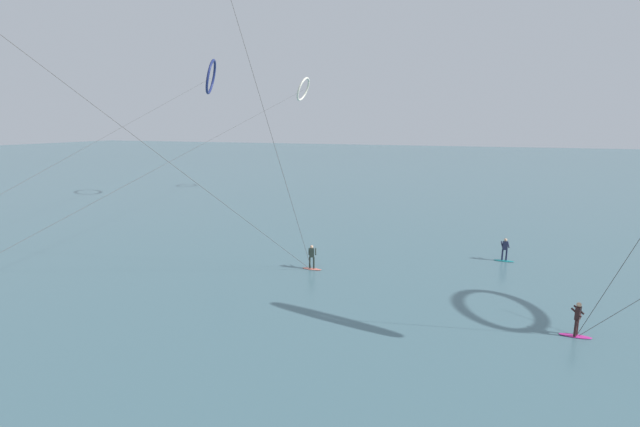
# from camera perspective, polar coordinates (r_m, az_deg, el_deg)

# --- Properties ---
(sea_water) EXTENTS (400.00, 200.00, 0.08)m
(sea_water) POSITION_cam_1_polar(r_m,az_deg,el_deg) (106.01, 16.31, 5.67)
(sea_water) COLOR #476B75
(sea_water) RESTS_ON ground
(surfer_coral) EXTENTS (1.40, 0.66, 1.70)m
(surfer_coral) POSITION_cam_1_polar(r_m,az_deg,el_deg) (30.59, -1.05, -5.81)
(surfer_coral) COLOR #EA7260
(surfer_coral) RESTS_ON ground
(surfer_magenta) EXTENTS (1.40, 0.68, 1.70)m
(surfer_magenta) POSITION_cam_1_polar(r_m,az_deg,el_deg) (24.52, 30.00, -11.89)
(surfer_magenta) COLOR #CC288E
(surfer_magenta) RESTS_ON ground
(surfer_teal) EXTENTS (1.40, 0.62, 1.70)m
(surfer_teal) POSITION_cam_1_polar(r_m,az_deg,el_deg) (35.00, 22.54, -4.48)
(surfer_teal) COLOR teal
(surfer_teal) RESTS_ON ground
(kite_navy) EXTENTS (3.07, 40.54, 17.65)m
(kite_navy) POSITION_cam_1_polar(r_m,az_deg,el_deg) (58.87, -13.82, 16.59)
(kite_navy) COLOR navy
(kite_navy) RESTS_ON ground
(kite_ivory) EXTENTS (2.98, 53.02, 16.24)m
(kite_ivory) POSITION_cam_1_polar(r_m,az_deg,el_deg) (64.52, -2.25, 15.56)
(kite_ivory) COLOR silver
(kite_ivory) RESTS_ON ground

